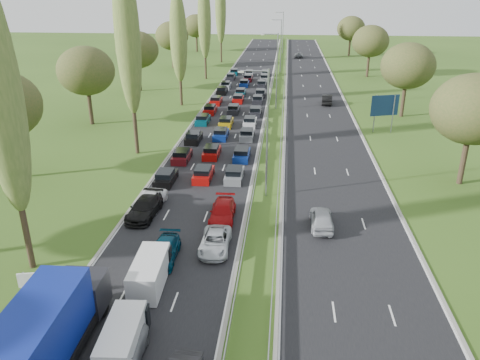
% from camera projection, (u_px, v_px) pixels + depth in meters
% --- Properties ---
extents(ground, '(260.00, 260.00, 0.00)m').
position_uv_depth(ground, '(276.00, 106.00, 78.89)').
color(ground, '#335119').
rests_on(ground, ground).
extents(near_carriageway, '(10.50, 215.00, 0.04)m').
position_uv_depth(near_carriageway, '(238.00, 102.00, 81.80)').
color(near_carriageway, black).
rests_on(near_carriageway, ground).
extents(far_carriageway, '(10.50, 215.00, 0.04)m').
position_uv_depth(far_carriageway, '(316.00, 103.00, 80.58)').
color(far_carriageway, black).
rests_on(far_carriageway, ground).
extents(central_reservation, '(2.36, 215.00, 0.32)m').
position_uv_depth(central_reservation, '(277.00, 99.00, 80.98)').
color(central_reservation, gray).
rests_on(central_reservation, ground).
extents(lamp_columns, '(0.18, 140.18, 12.00)m').
position_uv_depth(lamp_columns, '(277.00, 72.00, 74.76)').
color(lamp_columns, gray).
rests_on(lamp_columns, ground).
extents(poplar_row, '(2.80, 127.80, 22.44)m').
position_uv_depth(poplar_row, '(161.00, 35.00, 64.73)').
color(poplar_row, '#2D2116').
rests_on(poplar_row, ground).
extents(woodland_left, '(8.00, 166.00, 11.10)m').
position_uv_depth(woodland_left, '(76.00, 75.00, 62.38)').
color(woodland_left, '#2D2116').
rests_on(woodland_left, ground).
extents(woodland_right, '(8.00, 153.00, 11.10)m').
position_uv_depth(woodland_right, '(422.00, 76.00, 61.92)').
color(woodland_right, '#2D2116').
rests_on(woodland_right, ground).
extents(traffic_queue_fill, '(9.13, 68.59, 0.80)m').
position_uv_depth(traffic_queue_fill, '(235.00, 106.00, 77.26)').
color(traffic_queue_fill, black).
rests_on(traffic_queue_fill, ground).
extents(near_car_2, '(2.50, 4.97, 1.35)m').
position_uv_depth(near_car_2, '(149.00, 201.00, 42.13)').
color(near_car_2, white).
rests_on(near_car_2, near_carriageway).
extents(near_car_3, '(2.47, 5.44, 1.54)m').
position_uv_depth(near_car_3, '(145.00, 208.00, 40.55)').
color(near_car_3, black).
rests_on(near_car_3, near_carriageway).
extents(near_car_6, '(2.87, 5.58, 1.51)m').
position_uv_depth(near_car_6, '(116.00, 360.00, 24.02)').
color(near_car_6, slate).
rests_on(near_car_6, near_carriageway).
extents(near_car_7, '(2.00, 4.68, 1.34)m').
position_uv_depth(near_car_7, '(164.00, 251.00, 34.05)').
color(near_car_7, '#043046').
rests_on(near_car_7, near_carriageway).
extents(near_car_10, '(2.27, 4.77, 1.32)m').
position_uv_depth(near_car_10, '(215.00, 242.00, 35.37)').
color(near_car_10, '#AFB4B9').
rests_on(near_car_10, near_carriageway).
extents(near_car_11, '(2.18, 5.10, 1.47)m').
position_uv_depth(near_car_11, '(223.00, 212.00, 39.90)').
color(near_car_11, '#97090B').
rests_on(near_car_11, near_carriageway).
extents(far_car_0, '(1.86, 4.58, 1.56)m').
position_uv_depth(far_car_0, '(322.00, 218.00, 38.65)').
color(far_car_0, '#A3A7AD').
rests_on(far_car_0, far_carriageway).
extents(far_car_1, '(2.03, 4.90, 1.58)m').
position_uv_depth(far_car_1, '(327.00, 99.00, 79.86)').
color(far_car_1, black).
rests_on(far_car_1, far_carriageway).
extents(far_car_2, '(2.28, 4.91, 1.36)m').
position_uv_depth(far_car_2, '(299.00, 55.00, 133.41)').
color(far_car_2, slate).
rests_on(far_car_2, far_carriageway).
extents(blue_lorry, '(2.77, 9.97, 4.21)m').
position_uv_depth(blue_lorry, '(49.00, 330.00, 24.02)').
color(blue_lorry, black).
rests_on(blue_lorry, near_carriageway).
extents(white_van_front, '(1.81, 4.61, 1.85)m').
position_uv_depth(white_van_front, '(124.00, 337.00, 25.29)').
color(white_van_front, silver).
rests_on(white_van_front, near_carriageway).
extents(white_van_rear, '(1.92, 4.90, 1.97)m').
position_uv_depth(white_van_rear, '(150.00, 271.00, 31.12)').
color(white_van_rear, silver).
rests_on(white_van_rear, near_carriageway).
extents(info_sign, '(1.49, 0.43, 2.10)m').
position_uv_depth(info_sign, '(31.00, 283.00, 29.23)').
color(info_sign, gray).
rests_on(info_sign, ground).
extents(direction_sign, '(3.84, 1.32, 5.20)m').
position_uv_depth(direction_sign, '(385.00, 107.00, 62.99)').
color(direction_sign, gray).
rests_on(direction_sign, ground).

